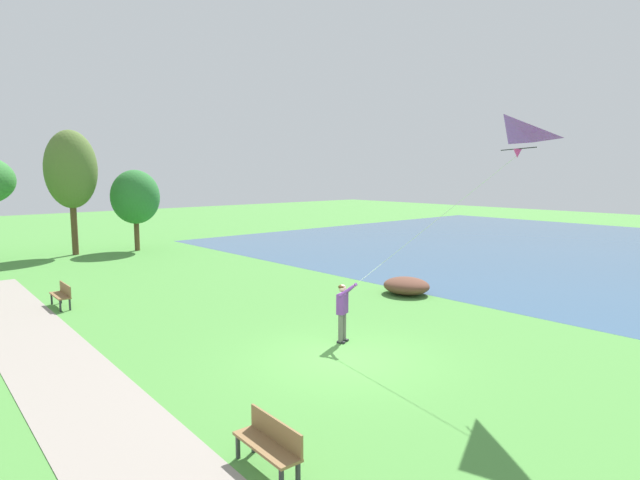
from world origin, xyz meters
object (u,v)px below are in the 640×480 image
flying_kite (503,138)px  tree_treeline_left (135,197)px  person_kite_flyer (343,307)px  park_bench_far_walkway (62,294)px  park_bench_near_walkway (270,441)px  lakeside_shrub (406,286)px  tree_treeline_right (71,170)px

flying_kite → tree_treeline_left: flying_kite is taller
person_kite_flyer → park_bench_far_walkway: 11.07m
park_bench_near_walkway → lakeside_shrub: park_bench_near_walkway is taller
park_bench_near_walkway → lakeside_shrub: 13.79m
park_bench_near_walkway → lakeside_shrub: (11.94, 6.89, -0.17)m
flying_kite → lakeside_shrub: size_ratio=2.41×
person_kite_flyer → flying_kite: bearing=-70.0°
park_bench_near_walkway → tree_treeline_left: (8.61, 26.26, 2.91)m
tree_treeline_right → tree_treeline_left: size_ratio=1.46×
park_bench_near_walkway → park_bench_far_walkway: bearing=87.3°
tree_treeline_right → lakeside_shrub: tree_treeline_right is taller
tree_treeline_left → park_bench_near_walkway: bearing=-108.1°
tree_treeline_right → park_bench_far_walkway: bearing=-108.7°
tree_treeline_right → park_bench_near_walkway: bearing=-100.6°
park_bench_far_walkway → lakeside_shrub: park_bench_far_walkway is taller
park_bench_far_walkway → lakeside_shrub: bearing=-32.1°
tree_treeline_left → lakeside_shrub: size_ratio=2.62×
person_kite_flyer → tree_treeline_left: size_ratio=0.35×
tree_treeline_right → lakeside_shrub: 21.83m
flying_kite → tree_treeline_left: 26.36m
person_kite_flyer → lakeside_shrub: bearing=23.9°
flying_kite → lakeside_shrub: flying_kite is taller
tree_treeline_right → person_kite_flyer: bearing=-88.6°
park_bench_far_walkway → tree_treeline_left: (7.95, 12.27, 2.91)m
person_kite_flyer → tree_treeline_left: bearing=82.4°
person_kite_flyer → park_bench_far_walkway: size_ratio=1.20×
person_kite_flyer → lakeside_shrub: 6.93m
person_kite_flyer → lakeside_shrub: person_kite_flyer is taller
park_bench_far_walkway → person_kite_flyer: bearing=-63.2°
tree_treeline_right → lakeside_shrub: bearing=-71.2°
park_bench_far_walkway → tree_treeline_left: size_ratio=0.30×
park_bench_far_walkway → tree_treeline_right: tree_treeline_right is taller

